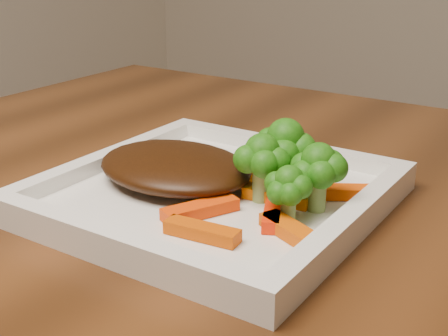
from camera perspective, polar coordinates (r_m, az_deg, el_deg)
The scene contains 14 objects.
plate at distance 0.55m, azimuth -0.87°, elevation -2.84°, with size 0.27×0.27×0.01m, color white.
steak at distance 0.56m, azimuth -4.51°, elevation 0.13°, with size 0.15×0.12×0.03m, color #3A1C08.
broccoli_0 at distance 0.54m, azimuth 5.60°, elevation 1.44°, with size 0.06×0.06×0.07m, color #1E6711, non-canonical shape.
broccoli_1 at distance 0.50m, azimuth 8.60°, elevation -0.45°, with size 0.05×0.05×0.06m, color #346510, non-canonical shape.
broccoli_2 at distance 0.48m, azimuth 5.96°, elevation -1.70°, with size 0.04×0.04×0.06m, color #116813, non-canonical shape.
broccoli_3 at distance 0.52m, azimuth 3.47°, elevation 0.18°, with size 0.06×0.06×0.06m, color #167613, non-canonical shape.
carrot_0 at distance 0.46m, azimuth -2.03°, elevation -5.82°, with size 0.06×0.02×0.01m, color #CA4903.
carrot_1 at distance 0.47m, azimuth 6.27°, elevation -5.81°, with size 0.06×0.02×0.01m, color #D75103.
carrot_2 at distance 0.50m, azimuth -2.18°, elevation -3.80°, with size 0.06×0.02×0.01m, color #EC3C03.
carrot_3 at distance 0.54m, azimuth 11.07°, elevation -2.18°, with size 0.06×0.02×0.01m, color #ED4A03.
carrot_4 at distance 0.57m, azimuth 3.44°, elevation -0.51°, with size 0.06×0.02×0.01m, color #E66203.
carrot_5 at distance 0.49m, azimuth 4.43°, elevation -4.32°, with size 0.05×0.01×0.01m, color #FC2704.
carrot_6 at distance 0.53m, azimuth 4.84°, elevation -2.59°, with size 0.06×0.02×0.01m, color #E16803.
carrot_7 at distance 0.58m, azimuth 2.98°, elevation -0.37°, with size 0.05×0.01×0.01m, color orange.
Camera 1 is at (-0.10, -0.37, 0.97)m, focal length 50.00 mm.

